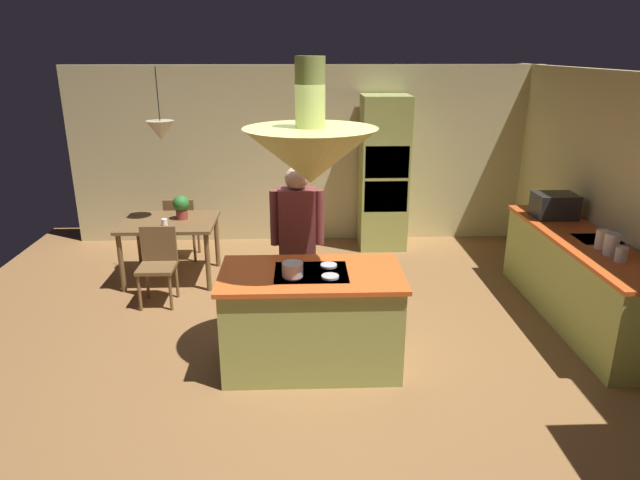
% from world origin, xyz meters
% --- Properties ---
extents(ground, '(8.16, 8.16, 0.00)m').
position_xyz_m(ground, '(0.00, 0.00, 0.00)').
color(ground, olive).
extents(wall_back, '(6.80, 0.10, 2.55)m').
position_xyz_m(wall_back, '(0.00, 3.45, 1.27)').
color(wall_back, beige).
rests_on(wall_back, ground).
extents(kitchen_island, '(1.61, 0.90, 0.93)m').
position_xyz_m(kitchen_island, '(0.00, -0.20, 0.46)').
color(kitchen_island, '#A8B259').
rests_on(kitchen_island, ground).
extents(counter_run_right, '(0.73, 2.64, 0.91)m').
position_xyz_m(counter_run_right, '(2.84, 0.60, 0.46)').
color(counter_run_right, '#A8B259').
rests_on(counter_run_right, ground).
extents(oven_tower, '(0.66, 0.62, 2.16)m').
position_xyz_m(oven_tower, '(1.10, 3.04, 1.08)').
color(oven_tower, '#A8B259').
rests_on(oven_tower, ground).
extents(dining_table, '(1.14, 0.92, 0.76)m').
position_xyz_m(dining_table, '(-1.70, 1.90, 0.66)').
color(dining_table, brown).
rests_on(dining_table, ground).
extents(person_at_island, '(0.53, 0.23, 1.70)m').
position_xyz_m(person_at_island, '(-0.12, 0.52, 0.98)').
color(person_at_island, tan).
rests_on(person_at_island, ground).
extents(range_hood, '(1.10, 1.10, 1.00)m').
position_xyz_m(range_hood, '(0.00, -0.20, 1.96)').
color(range_hood, '#A8B259').
extents(pendant_light_over_table, '(0.32, 0.32, 0.82)m').
position_xyz_m(pendant_light_over_table, '(-1.70, 1.90, 1.86)').
color(pendant_light_over_table, beige).
extents(chair_facing_island, '(0.40, 0.40, 0.87)m').
position_xyz_m(chair_facing_island, '(-1.70, 1.22, 0.50)').
color(chair_facing_island, brown).
rests_on(chair_facing_island, ground).
extents(chair_by_back_wall, '(0.40, 0.40, 0.87)m').
position_xyz_m(chair_by_back_wall, '(-1.70, 2.58, 0.50)').
color(chair_by_back_wall, brown).
rests_on(chair_by_back_wall, ground).
extents(potted_plant_on_table, '(0.20, 0.20, 0.30)m').
position_xyz_m(potted_plant_on_table, '(-1.55, 1.97, 0.93)').
color(potted_plant_on_table, '#99382D').
rests_on(potted_plant_on_table, dining_table).
extents(cup_on_table, '(0.07, 0.07, 0.09)m').
position_xyz_m(cup_on_table, '(-1.70, 1.67, 0.81)').
color(cup_on_table, white).
rests_on(cup_on_table, dining_table).
extents(canister_flour, '(0.10, 0.10, 0.14)m').
position_xyz_m(canister_flour, '(2.84, -0.05, 0.98)').
color(canister_flour, silver).
rests_on(canister_flour, counter_run_right).
extents(canister_sugar, '(0.14, 0.14, 0.21)m').
position_xyz_m(canister_sugar, '(2.84, 0.13, 1.02)').
color(canister_sugar, silver).
rests_on(canister_sugar, counter_run_right).
extents(canister_tea, '(0.11, 0.11, 0.19)m').
position_xyz_m(canister_tea, '(2.84, 0.31, 1.00)').
color(canister_tea, silver).
rests_on(canister_tea, counter_run_right).
extents(microwave_on_counter, '(0.46, 0.36, 0.28)m').
position_xyz_m(microwave_on_counter, '(2.84, 1.38, 1.05)').
color(microwave_on_counter, '#232326').
rests_on(microwave_on_counter, counter_run_right).
extents(cooking_pot_on_cooktop, '(0.18, 0.18, 0.12)m').
position_xyz_m(cooking_pot_on_cooktop, '(-0.16, -0.33, 0.99)').
color(cooking_pot_on_cooktop, '#B2B2B7').
rests_on(cooking_pot_on_cooktop, kitchen_island).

